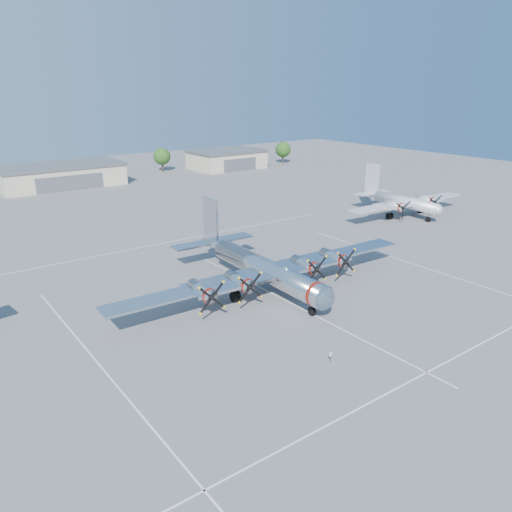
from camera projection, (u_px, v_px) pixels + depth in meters
ground at (268, 292)px, 59.21m from camera, size 260.00×260.00×0.00m
parking_lines at (278, 296)px, 57.88m from camera, size 60.00×50.08×0.01m
hangar_center at (61, 175)px, 120.69m from camera, size 28.60×14.60×5.40m
hangar_east at (227, 159)px, 147.72m from camera, size 20.60×14.60×5.40m
tree_east at (162, 156)px, 141.69m from camera, size 4.80×4.80×6.64m
tree_far_east at (283, 150)px, 157.00m from camera, size 4.80×4.80×6.64m
main_bomber_b29 at (261, 288)px, 60.39m from camera, size 40.92×28.59×8.88m
twin_engine_east at (401, 215)px, 94.55m from camera, size 28.58×21.29×8.72m
info_placard at (331, 355)px, 43.93m from camera, size 0.49×0.18×0.96m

